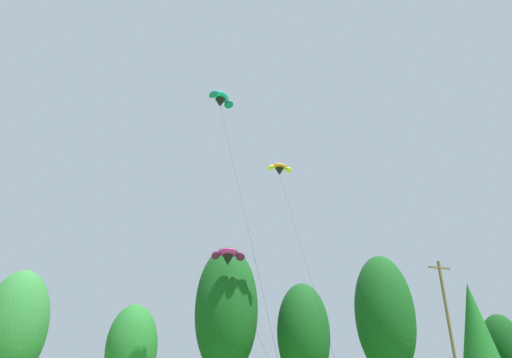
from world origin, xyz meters
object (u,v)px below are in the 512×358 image
at_px(parafoil_kite_mid_orange, 280,169).
at_px(parafoil_kite_far_teal, 221,100).
at_px(parafoil_kite_high_magenta, 228,256).
at_px(utility_pole, 451,333).

xyz_separation_m(parafoil_kite_mid_orange, parafoil_kite_far_teal, (-6.98, -4.15, 3.78)).
xyz_separation_m(parafoil_kite_high_magenta, parafoil_kite_far_teal, (-2.80, -6.97, 11.96)).
relative_size(utility_pole, parafoil_kite_high_magenta, 0.74).
relative_size(utility_pole, parafoil_kite_far_teal, 0.52).
bearing_deg(parafoil_kite_mid_orange, parafoil_kite_high_magenta, 145.96).
distance_m(parafoil_kite_high_magenta, parafoil_kite_mid_orange, 9.61).
bearing_deg(utility_pole, parafoil_kite_mid_orange, 163.10).
bearing_deg(parafoil_kite_mid_orange, parafoil_kite_far_teal, -149.30).
bearing_deg(parafoil_kite_mid_orange, utility_pole, -16.90).
height_order(parafoil_kite_high_magenta, parafoil_kite_mid_orange, parafoil_kite_mid_orange).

